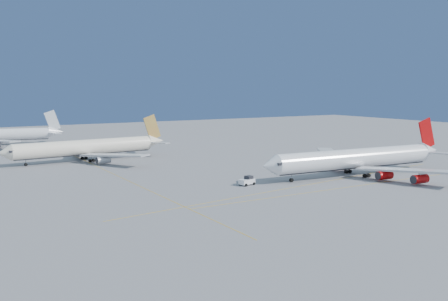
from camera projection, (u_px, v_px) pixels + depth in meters
The scene contains 5 objects.
ground at pixel (293, 181), 141.32m from camera, with size 500.00×500.00×0.00m, color slate.
taxiway_lines at pixel (237, 183), 139.27m from camera, with size 118.86×140.00×0.02m.
airliner_virgin at pixel (359, 159), 150.67m from camera, with size 67.91×60.90×16.75m.
airliner_etihad at pixel (89, 147), 180.44m from camera, with size 61.55×56.69×16.06m.
pushback_tug at pixel (247, 181), 135.86m from camera, with size 4.82×3.47×2.51m.
Camera 1 is at (-87.96, -109.51, 26.52)m, focal length 40.00 mm.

